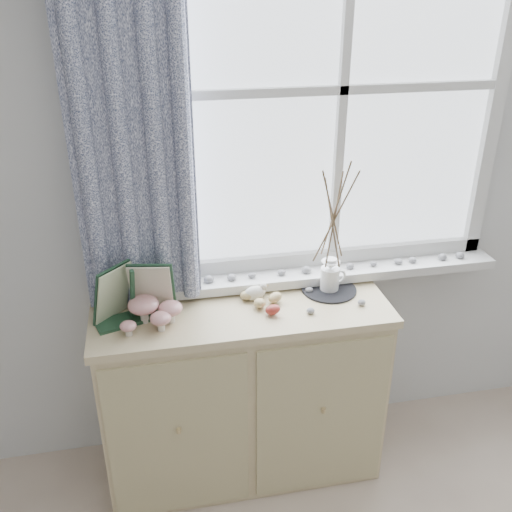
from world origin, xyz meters
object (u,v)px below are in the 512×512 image
Objects in this scene: sideboard at (243,391)px; twig_pitcher at (334,215)px; toadstool_cluster at (152,310)px; botanical_book at (132,296)px.

sideboard is 0.86m from twig_pitcher.
toadstool_cluster is at bearing -171.71° from sideboard.
twig_pitcher is (0.39, 0.07, 0.77)m from sideboard.
sideboard is at bearing -13.53° from botanical_book.
toadstool_cluster is 0.80m from twig_pitcher.
toadstool_cluster is 0.40× the size of twig_pitcher.
sideboard is 0.69m from botanical_book.
sideboard is at bearing 8.29° from toadstool_cluster.
botanical_book is 1.47× the size of toadstool_cluster.
botanical_book reaches higher than toadstool_cluster.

